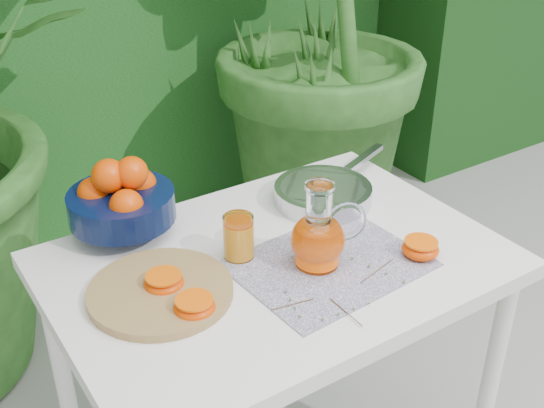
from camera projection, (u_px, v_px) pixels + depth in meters
potted_plant_right at (296, 20)px, 2.63m from camera, size 2.55×2.55×1.88m
white_table at (277, 287)px, 1.58m from camera, size 1.00×0.70×0.75m
placemat at (329, 264)px, 1.52m from camera, size 0.42×0.34×0.00m
cutting_board at (161, 292)px, 1.41m from camera, size 0.31×0.31×0.02m
fruit_bowl at (121, 199)px, 1.59m from camera, size 0.29×0.29×0.20m
juice_pitcher at (319, 237)px, 1.48m from camera, size 0.18×0.15×0.20m
juice_tumbler at (239, 238)px, 1.52m from camera, size 0.08×0.08×0.10m
saute_pan at (324, 193)px, 1.76m from camera, size 0.46×0.33×0.05m
orange_halves at (265, 278)px, 1.44m from camera, size 0.63×0.28×0.04m
thyme_sprigs at (341, 293)px, 1.41m from camera, size 0.33×0.20×0.01m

